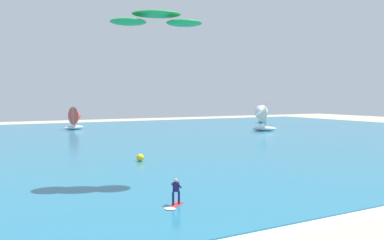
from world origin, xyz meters
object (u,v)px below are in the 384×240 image
Objects in this scene: kite at (156,19)px; sailboat_heeled_over at (77,118)px; kitesurfer at (175,196)px; marker_buoy at (140,158)px; sailboat_anchored_offshore at (261,118)px; sailboat_leading at (262,114)px.

sailboat_heeled_over is (4.50, 54.92, -10.34)m from kite.
kitesurfer is 17.23m from marker_buoy.
sailboat_anchored_offshore is (38.29, 40.53, 1.99)m from kitesurfer.
kitesurfer is at bearing -131.86° from sailboat_leading.
sailboat_anchored_offshore is 41.87m from marker_buoy.
sailboat_anchored_offshore is 25.13m from sailboat_leading.
sailboat_heeled_over is (6.12, 61.64, 1.84)m from kitesurfer.
sailboat_leading is (47.82, -1.44, -0.03)m from sailboat_heeled_over.
sailboat_leading reaches higher than kitesurfer.
sailboat_anchored_offshore is 7.13× the size of marker_buoy.
sailboat_leading is (53.94, 60.20, 1.81)m from kitesurfer.
marker_buoy is at bearing 77.38° from kite.
kitesurfer is 0.32× the size of sailboat_anchored_offshore.
sailboat_anchored_offshore reaches higher than marker_buoy.
kitesurfer is 55.79m from sailboat_anchored_offshore.
kite reaches higher than sailboat_leading.
sailboat_anchored_offshore is at bearing 46.63° from kitesurfer.
kite is 50.91m from sailboat_anchored_offshore.
sailboat_heeled_over is at bearing 87.13° from marker_buoy.
sailboat_leading is at bearing 51.49° from sailboat_anchored_offshore.
kitesurfer is 2.31× the size of marker_buoy.
kite is 9.40× the size of marker_buoy.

